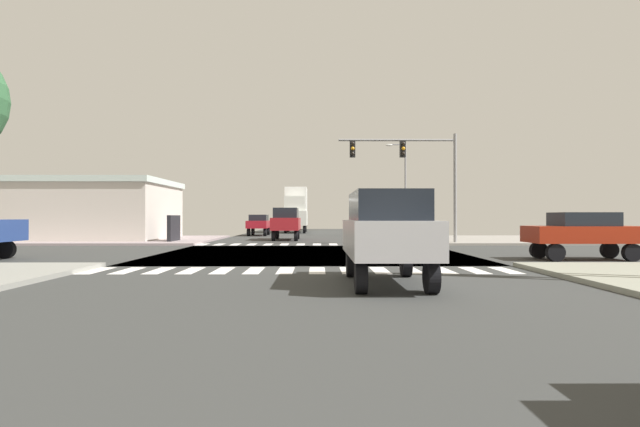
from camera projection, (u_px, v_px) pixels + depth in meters
name	position (u px, v px, depth m)	size (l,w,h in m)	color
ground	(312.00, 254.00, 22.91)	(90.00, 90.00, 0.05)	#343534
sidewalk_corner_ne	(496.00, 240.00, 34.99)	(12.00, 12.00, 0.14)	gray
sidewalk_corner_nw	(130.00, 240.00, 34.82)	(12.00, 12.00, 0.14)	gray
crosswalk_near	(301.00, 270.00, 15.60)	(13.50, 2.00, 0.01)	white
crosswalk_far	(309.00, 244.00, 30.20)	(13.50, 2.00, 0.01)	white
traffic_signal_mast	(410.00, 162.00, 30.17)	(7.27, 0.55, 6.81)	gray
street_lamp	(403.00, 181.00, 42.34)	(1.78, 0.32, 8.01)	gray
bank_building	(55.00, 210.00, 35.12)	(17.71, 8.87, 4.32)	beige
sedan_nearside_1	(583.00, 232.00, 19.48)	(4.30, 1.80, 1.88)	black
suv_farside_1	(386.00, 229.00, 12.48)	(1.96, 4.60, 2.34)	black
sedan_crossing_2	(259.00, 223.00, 44.43)	(1.80, 4.30, 1.88)	black
suv_middle_4	(286.00, 221.00, 35.97)	(1.96, 4.60, 2.34)	black
box_truck_outer_1	(296.00, 209.00, 52.78)	(2.40, 7.20, 4.85)	black
sedan_inner_3	(299.00, 221.00, 63.25)	(1.80, 4.30, 1.88)	black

